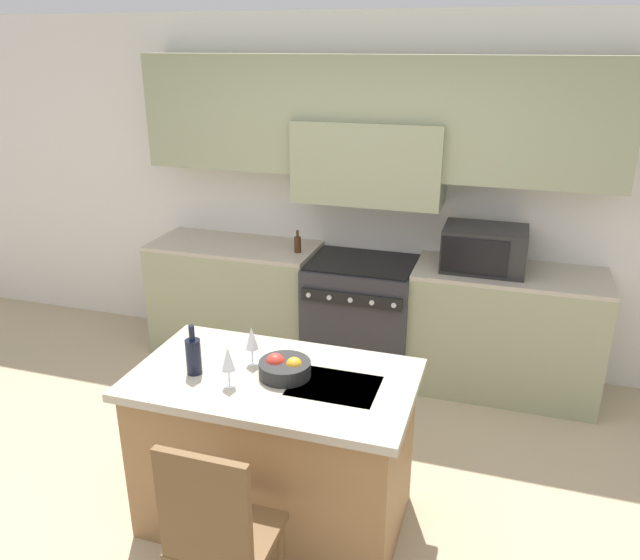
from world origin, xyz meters
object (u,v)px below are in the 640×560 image
(wine_bottle, at_px, (194,355))
(wine_glass_near, at_px, (228,360))
(wine_glass_far, at_px, (252,339))
(fruit_bowl, at_px, (284,368))
(range_stove, at_px, (361,316))
(oil_bottle_on_counter, at_px, (298,244))
(island_chair, at_px, (218,533))
(microwave, at_px, (484,249))

(wine_bottle, distance_m, wine_glass_near, 0.24)
(wine_glass_far, relative_size, fruit_bowl, 0.81)
(range_stove, distance_m, oil_bottle_on_counter, 0.76)
(island_chair, relative_size, oil_bottle_on_counter, 5.77)
(wine_glass_near, bearing_deg, fruit_bowl, 38.75)
(wine_bottle, relative_size, wine_glass_far, 1.25)
(oil_bottle_on_counter, bearing_deg, island_chair, -78.08)
(wine_glass_far, distance_m, fruit_bowl, 0.23)
(island_chair, relative_size, wine_glass_near, 4.79)
(wine_glass_near, relative_size, wine_glass_far, 1.00)
(island_chair, distance_m, wine_glass_near, 0.79)
(wine_glass_near, bearing_deg, wine_glass_far, 85.40)
(range_stove, xyz_separation_m, wine_glass_near, (-0.20, -1.94, 0.58))
(range_stove, relative_size, microwave, 1.58)
(microwave, height_order, island_chair, microwave)
(island_chair, bearing_deg, microwave, 71.35)
(island_chair, bearing_deg, wine_bottle, 123.24)
(wine_bottle, height_order, oil_bottle_on_counter, wine_bottle)
(range_stove, height_order, oil_bottle_on_counter, oil_bottle_on_counter)
(wine_bottle, xyz_separation_m, wine_glass_far, (0.25, 0.18, 0.04))
(microwave, relative_size, oil_bottle_on_counter, 3.28)
(island_chair, xyz_separation_m, wine_glass_far, (-0.19, 0.84, 0.47))
(wine_bottle, distance_m, oil_bottle_on_counter, 1.86)
(wine_glass_near, height_order, oil_bottle_on_counter, oil_bottle_on_counter)
(range_stove, distance_m, fruit_bowl, 1.83)
(oil_bottle_on_counter, bearing_deg, microwave, 1.60)
(range_stove, distance_m, wine_glass_near, 2.04)
(range_stove, height_order, wine_bottle, wine_bottle)
(wine_bottle, xyz_separation_m, fruit_bowl, (0.45, 0.11, -0.06))
(wine_bottle, distance_m, fruit_bowl, 0.47)
(fruit_bowl, xyz_separation_m, oil_bottle_on_counter, (-0.54, 1.75, 0.07))
(range_stove, xyz_separation_m, microwave, (0.88, 0.02, 0.64))
(range_stove, bearing_deg, fruit_bowl, -89.15)
(wine_glass_far, height_order, oil_bottle_on_counter, oil_bottle_on_counter)
(wine_bottle, bearing_deg, island_chair, -56.76)
(wine_glass_near, xyz_separation_m, wine_glass_far, (0.02, 0.24, 0.00))
(range_stove, relative_size, wine_glass_far, 4.30)
(wine_bottle, height_order, wine_glass_far, wine_bottle)
(wine_glass_near, bearing_deg, wine_bottle, 163.62)
(oil_bottle_on_counter, bearing_deg, wine_glass_far, -78.53)
(wine_glass_far, bearing_deg, fruit_bowl, -17.71)
(fruit_bowl, distance_m, oil_bottle_on_counter, 1.83)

